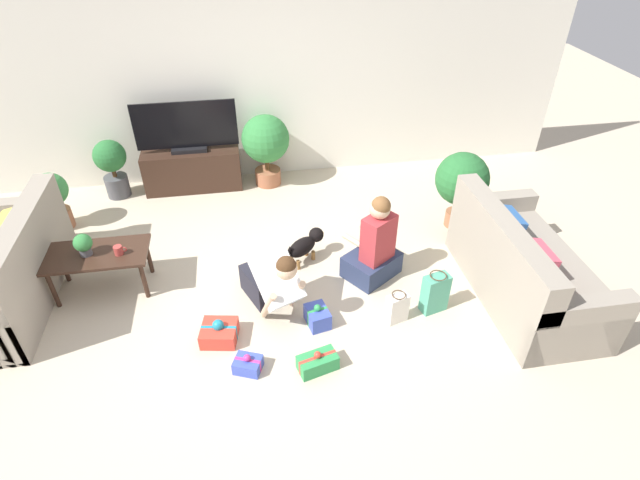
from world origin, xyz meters
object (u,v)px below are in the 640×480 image
object	(u,v)px
gift_box_b	(318,362)
gift_bag_b	(435,293)
gift_bag_a	(397,308)
tabletop_plant	(83,244)
person_kneeling	(272,279)
gift_box_a	(248,364)
potted_plant_back_right	(266,142)
potted_plant_corner_right	(462,181)
potted_plant_back_left	(112,164)
sofa_right	(523,269)
mug	(119,250)
dog	(306,244)
sofa_left	(4,274)
person_sitting	(375,248)
gift_box_d	(219,332)
gift_box_c	(317,316)
coffee_table	(98,258)
tv	(186,130)
tv_console	(193,169)
potted_plant_corner_left	(53,197)

from	to	relation	value
gift_box_b	gift_bag_b	xyz separation A→B (m)	(1.19, 0.52, 0.13)
gift_box_b	gift_bag_a	world-z (taller)	gift_bag_a
tabletop_plant	person_kneeling	bearing A→B (deg)	-17.48
gift_box_a	tabletop_plant	xyz separation A→B (m)	(-1.42, 1.24, 0.50)
potted_plant_back_right	gift_bag_a	distance (m)	2.94
potted_plant_corner_right	potted_plant_back_left	world-z (taller)	potted_plant_corner_right
sofa_right	gift_bag_a	world-z (taller)	sofa_right
mug	tabletop_plant	bearing A→B (deg)	171.64
dog	mug	distance (m)	1.83
sofa_left	gift_bag_b	xyz separation A→B (m)	(3.95, -0.78, -0.11)
person_sitting	dog	xyz separation A→B (m)	(-0.64, 0.36, -0.14)
sofa_left	sofa_right	bearing A→B (deg)	81.66
gift_box_b	gift_box_d	size ratio (longest dim) A/B	1.01
person_sitting	gift_bag_b	bearing A→B (deg)	92.41
potted_plant_back_right	mug	bearing A→B (deg)	-128.84
gift_box_c	gift_bag_b	bearing A→B (deg)	0.60
coffee_table	potted_plant_corner_right	world-z (taller)	potted_plant_corner_right
gift_box_a	gift_bag_a	world-z (taller)	gift_bag_a
gift_box_c	gift_bag_a	distance (m)	0.73
tv	person_sitting	size ratio (longest dim) A/B	1.32
tv_console	coffee_table	bearing A→B (deg)	-112.71
mug	tabletop_plant	world-z (taller)	tabletop_plant
sofa_right	dog	distance (m)	2.14
person_sitting	gift_bag_b	distance (m)	0.74
potted_plant_corner_right	dog	xyz separation A→B (m)	(-1.81, -0.37, -0.39)
tv_console	dog	size ratio (longest dim) A/B	2.59
sofa_left	potted_plant_corner_right	size ratio (longest dim) A/B	1.94
tv_console	person_kneeling	distance (m)	2.57
gift_box_b	gift_box_a	bearing A→B (deg)	171.66
tv_console	potted_plant_back_right	world-z (taller)	potted_plant_back_right
gift_box_a	gift_box_c	bearing A→B (deg)	33.22
tv_console	potted_plant_back_left	bearing A→B (deg)	-177.01
potted_plant_corner_right	gift_box_c	bearing A→B (deg)	-144.23
person_kneeling	gift_box_a	bearing A→B (deg)	-134.21
tv	mug	world-z (taller)	tv
tv	potted_plant_back_left	world-z (taller)	tv
potted_plant_corner_left	potted_plant_back_left	bearing A→B (deg)	49.66
sofa_left	tv_console	bearing A→B (deg)	139.40
potted_plant_corner_left	tabletop_plant	bearing A→B (deg)	-63.06
potted_plant_corner_right	mug	size ratio (longest dim) A/B	7.61
potted_plant_back_left	dog	size ratio (longest dim) A/B	1.61
coffee_table	gift_box_a	xyz separation A→B (m)	(1.34, -1.25, -0.33)
coffee_table	gift_box_a	distance (m)	1.86
potted_plant_corner_left	tabletop_plant	size ratio (longest dim) A/B	3.09
gift_bag_b	mug	size ratio (longest dim) A/B	3.51
potted_plant_back_right	person_kneeling	distance (m)	2.41
sofa_right	person_sitting	bearing A→B (deg)	69.06
dog	gift_bag_b	bearing A→B (deg)	-168.46
gift_box_d	gift_bag_a	distance (m)	1.61
mug	potted_plant_back_right	bearing A→B (deg)	51.16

